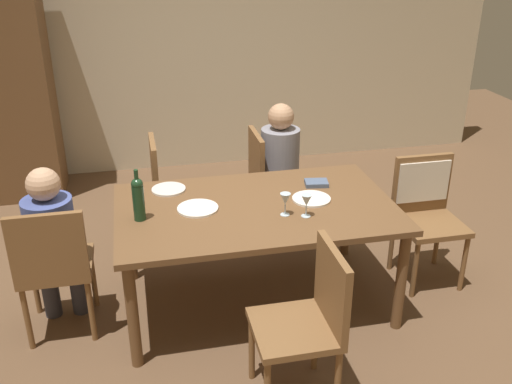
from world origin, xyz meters
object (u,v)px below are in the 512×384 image
at_px(chair_far_left, 170,186).
at_px(wine_glass_centre, 285,200).
at_px(dining_table, 256,216).
at_px(dinner_plate_host, 311,199).
at_px(person_woman_host, 283,161).
at_px(chair_right_end, 425,201).
at_px(chair_left_end, 54,263).
at_px(wine_bottle_tall_green, 138,198).
at_px(dinner_plate_guest_right, 198,208).
at_px(chair_far_right, 270,177).
at_px(wine_glass_near_left, 306,201).
at_px(person_man_bearded, 53,237).
at_px(chair_near, 310,316).
at_px(dinner_plate_guest_left, 169,189).

relative_size(chair_far_left, wine_glass_centre, 6.17).
height_order(dining_table, dinner_plate_host, dinner_plate_host).
relative_size(dining_table, person_woman_host, 1.58).
relative_size(chair_right_end, wine_glass_centre, 6.17).
relative_size(chair_left_end, chair_far_left, 1.00).
distance_m(wine_bottle_tall_green, dinner_plate_guest_right, 0.40).
xyz_separation_m(dining_table, chair_right_end, (1.29, 0.12, -0.08)).
distance_m(chair_far_right, chair_far_left, 0.82).
bearing_deg(wine_glass_near_left, dining_table, 141.89).
bearing_deg(wine_bottle_tall_green, person_man_bearded, 173.91).
distance_m(person_woman_host, dinner_plate_guest_right, 1.22).
xyz_separation_m(chair_near, chair_far_left, (-0.58, 1.87, 0.00)).
bearing_deg(wine_glass_centre, dinner_plate_host, 37.70).
height_order(chair_right_end, dinner_plate_guest_left, chair_right_end).
bearing_deg(dining_table, wine_glass_centre, -47.97).
height_order(person_man_bearded, wine_glass_near_left, person_man_bearded).
bearing_deg(chair_right_end, person_man_bearded, 2.18).
distance_m(dining_table, dinner_plate_host, 0.39).
bearing_deg(chair_far_left, wine_bottle_tall_green, -14.58).
bearing_deg(dinner_plate_guest_right, wine_bottle_tall_green, -170.06).
distance_m(person_woman_host, person_man_bearded, 1.95).
height_order(chair_far_left, wine_glass_near_left, chair_far_left).
bearing_deg(wine_glass_centre, chair_far_right, 81.17).
bearing_deg(person_woman_host, wine_glass_near_left, -7.96).
xyz_separation_m(chair_left_end, dinner_plate_guest_right, (0.91, 0.12, 0.22)).
relative_size(chair_far_left, person_man_bearded, 0.82).
bearing_deg(chair_far_left, dinner_plate_guest_left, -4.29).
height_order(person_man_bearded, wine_glass_centre, person_man_bearded).
relative_size(chair_left_end, chair_near, 1.00).
bearing_deg(wine_bottle_tall_green, person_woman_host, 39.24).
xyz_separation_m(chair_far_left, wine_bottle_tall_green, (-0.25, -0.97, 0.36)).
distance_m(chair_far_left, dinner_plate_host, 1.29).
distance_m(chair_right_end, wine_glass_near_left, 1.10).
xyz_separation_m(chair_far_right, dinner_plate_host, (0.06, -0.92, 0.22)).
bearing_deg(wine_bottle_tall_green, chair_near, -47.22).
distance_m(chair_right_end, person_man_bearded, 2.58).
xyz_separation_m(person_woman_host, wine_glass_near_left, (-0.16, -1.15, 0.19)).
bearing_deg(wine_bottle_tall_green, wine_glass_near_left, -10.17).
xyz_separation_m(dining_table, chair_far_left, (-0.50, 0.93, -0.14)).
height_order(person_woman_host, dinner_plate_host, person_woman_host).
bearing_deg(dinner_plate_host, chair_near, -107.36).
bearing_deg(wine_glass_near_left, chair_right_end, 18.48).
bearing_deg(person_man_bearded, chair_far_left, 48.88).
bearing_deg(chair_left_end, wine_glass_centre, -3.19).
height_order(person_man_bearded, dinner_plate_guest_right, person_man_bearded).
bearing_deg(chair_left_end, dinner_plate_host, 3.38).
height_order(chair_left_end, person_woman_host, person_woman_host).
relative_size(person_man_bearded, wine_bottle_tall_green, 3.36).
distance_m(chair_far_left, wine_glass_near_left, 1.42).
relative_size(chair_near, wine_bottle_tall_green, 2.75).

